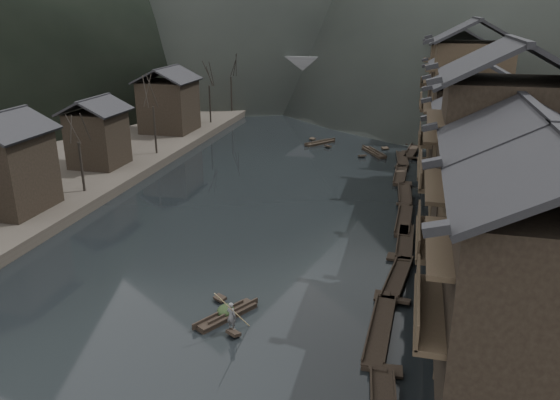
% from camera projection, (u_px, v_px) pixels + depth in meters
% --- Properties ---
extents(water, '(300.00, 300.00, 0.00)m').
position_uv_depth(water, '(192.00, 308.00, 33.09)').
color(water, black).
rests_on(water, ground).
extents(left_bank, '(40.00, 200.00, 1.20)m').
position_uv_depth(left_bank, '(70.00, 131.00, 77.34)').
color(left_bank, '#2D2823').
rests_on(left_bank, ground).
extents(stilt_houses, '(9.00, 67.60, 16.49)m').
position_uv_depth(stilt_houses, '(479.00, 115.00, 44.23)').
color(stilt_houses, black).
rests_on(stilt_houses, ground).
extents(left_houses, '(8.10, 53.20, 8.73)m').
position_uv_depth(left_houses, '(75.00, 130.00, 54.20)').
color(left_houses, black).
rests_on(left_houses, left_bank).
extents(bare_trees, '(3.98, 73.69, 7.96)m').
position_uv_depth(bare_trees, '(135.00, 109.00, 58.66)').
color(bare_trees, black).
rests_on(bare_trees, left_bank).
extents(moored_sampans, '(2.99, 55.63, 0.47)m').
position_uv_depth(moored_sampans, '(401.00, 214.00, 47.42)').
color(moored_sampans, black).
rests_on(moored_sampans, water).
extents(midriver_boats, '(11.01, 8.35, 0.44)m').
position_uv_depth(midriver_boats, '(348.00, 147.00, 69.94)').
color(midriver_boats, black).
rests_on(midriver_boats, water).
extents(stone_bridge, '(40.00, 6.00, 9.00)m').
position_uv_depth(stone_bridge, '(346.00, 79.00, 97.27)').
color(stone_bridge, '#4C4C4F').
rests_on(stone_bridge, ground).
extents(hero_sampan, '(2.95, 4.28, 0.43)m').
position_uv_depth(hero_sampan, '(226.00, 315.00, 31.99)').
color(hero_sampan, black).
rests_on(hero_sampan, water).
extents(cargo_heap, '(0.99, 1.30, 0.60)m').
position_uv_depth(cargo_heap, '(225.00, 305.00, 32.00)').
color(cargo_heap, black).
rests_on(cargo_heap, hero_sampan).
extents(boatman, '(0.71, 0.59, 1.68)m').
position_uv_depth(boatman, '(231.00, 312.00, 30.21)').
color(boatman, '#505052').
rests_on(boatman, hero_sampan).
extents(bamboo_pole, '(1.51, 2.23, 3.41)m').
position_uv_depth(bamboo_pole, '(233.00, 272.00, 29.31)').
color(bamboo_pole, '#8C7A51').
rests_on(bamboo_pole, boatman).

